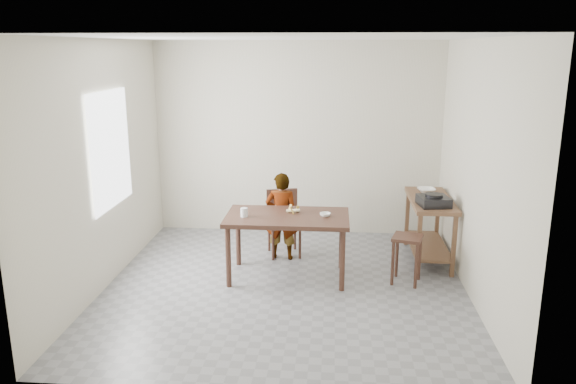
# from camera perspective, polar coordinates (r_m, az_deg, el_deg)

# --- Properties ---
(floor) EXTENTS (4.00, 4.00, 0.04)m
(floor) POSITION_cam_1_polar(r_m,az_deg,el_deg) (6.38, -0.30, -9.81)
(floor) COLOR gray
(floor) RESTS_ON ground
(ceiling) EXTENTS (4.00, 4.00, 0.04)m
(ceiling) POSITION_cam_1_polar(r_m,az_deg,el_deg) (5.82, -0.33, 15.61)
(ceiling) COLOR white
(ceiling) RESTS_ON wall_back
(wall_back) EXTENTS (4.00, 0.04, 2.70)m
(wall_back) POSITION_cam_1_polar(r_m,az_deg,el_deg) (7.93, 0.95, 5.38)
(wall_back) COLOR beige
(wall_back) RESTS_ON ground
(wall_front) EXTENTS (4.00, 0.04, 2.70)m
(wall_front) POSITION_cam_1_polar(r_m,az_deg,el_deg) (4.01, -2.81, -3.81)
(wall_front) COLOR beige
(wall_front) RESTS_ON ground
(wall_left) EXTENTS (0.04, 4.00, 2.70)m
(wall_left) POSITION_cam_1_polar(r_m,az_deg,el_deg) (6.44, -18.53, 2.49)
(wall_left) COLOR beige
(wall_left) RESTS_ON ground
(wall_right) EXTENTS (0.04, 4.00, 2.70)m
(wall_right) POSITION_cam_1_polar(r_m,az_deg,el_deg) (6.12, 18.90, 1.85)
(wall_right) COLOR beige
(wall_right) RESTS_ON ground
(window_pane) EXTENTS (0.02, 1.10, 1.30)m
(window_pane) POSITION_cam_1_polar(r_m,az_deg,el_deg) (6.58, -17.56, 4.13)
(window_pane) COLOR white
(window_pane) RESTS_ON wall_left
(dining_table) EXTENTS (1.40, 0.80, 0.75)m
(dining_table) POSITION_cam_1_polar(r_m,az_deg,el_deg) (6.51, -0.07, -5.55)
(dining_table) COLOR #40261C
(dining_table) RESTS_ON floor
(prep_counter) EXTENTS (0.50, 1.20, 0.80)m
(prep_counter) POSITION_cam_1_polar(r_m,az_deg,el_deg) (7.25, 14.11, -3.69)
(prep_counter) COLOR brown
(prep_counter) RESTS_ON floor
(child) EXTENTS (0.41, 0.28, 1.11)m
(child) POSITION_cam_1_polar(r_m,az_deg,el_deg) (7.02, -0.66, -2.47)
(child) COLOR white
(child) RESTS_ON floor
(dining_chair) EXTENTS (0.49, 0.49, 0.83)m
(dining_chair) POSITION_cam_1_polar(r_m,az_deg,el_deg) (7.19, -0.38, -3.26)
(dining_chair) COLOR #40261C
(dining_chair) RESTS_ON floor
(stool) EXTENTS (0.39, 0.39, 0.56)m
(stool) POSITION_cam_1_polar(r_m,az_deg,el_deg) (6.53, 11.93, -6.72)
(stool) COLOR #40261C
(stool) RESTS_ON floor
(glass_tumbler) EXTENTS (0.09, 0.09, 0.10)m
(glass_tumbler) POSITION_cam_1_polar(r_m,az_deg,el_deg) (6.35, -4.48, -2.08)
(glass_tumbler) COLOR white
(glass_tumbler) RESTS_ON dining_table
(small_bowl) EXTENTS (0.16, 0.16, 0.04)m
(small_bowl) POSITION_cam_1_polar(r_m,az_deg,el_deg) (6.37, 3.79, -2.31)
(small_bowl) COLOR white
(small_bowl) RESTS_ON dining_table
(banana) EXTENTS (0.18, 0.13, 0.06)m
(banana) POSITION_cam_1_polar(r_m,az_deg,el_deg) (6.48, 0.53, -1.86)
(banana) COLOR #DBCF4D
(banana) RESTS_ON dining_table
(serving_bowl) EXTENTS (0.26, 0.26, 0.06)m
(serving_bowl) POSITION_cam_1_polar(r_m,az_deg,el_deg) (7.41, 13.87, 0.17)
(serving_bowl) COLOR white
(serving_bowl) RESTS_ON prep_counter
(gas_burner) EXTENTS (0.39, 0.39, 0.11)m
(gas_burner) POSITION_cam_1_polar(r_m,az_deg,el_deg) (6.80, 14.58, -0.90)
(gas_burner) COLOR black
(gas_burner) RESTS_ON prep_counter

